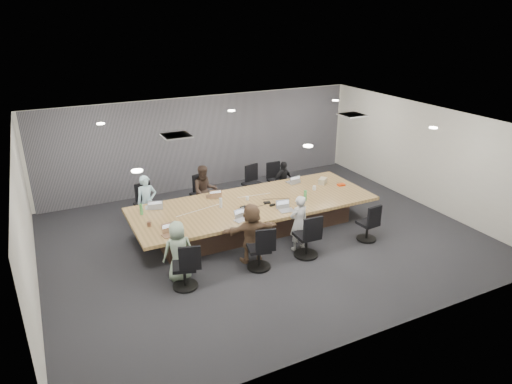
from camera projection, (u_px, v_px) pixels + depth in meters
name	position (u px, v px, depth m)	size (l,w,h in m)	color
floor	(263.00, 238.00, 11.07)	(10.00, 8.00, 0.00)	#28292E
ceiling	(264.00, 124.00, 10.03)	(10.00, 8.00, 0.00)	white
wall_back	(204.00, 142.00, 13.88)	(10.00, 2.80, 0.00)	beige
wall_front	(379.00, 264.00, 7.23)	(10.00, 2.80, 0.00)	beige
wall_left	(25.00, 226.00, 8.49)	(8.00, 2.80, 0.00)	beige
wall_right	(424.00, 155.00, 12.62)	(8.00, 2.80, 0.00)	beige
curtain	(205.00, 143.00, 13.81)	(9.80, 0.04, 2.80)	slate
conference_table	(254.00, 215.00, 11.34)	(6.00, 2.20, 0.74)	#432D23
chair_0	(145.00, 208.00, 11.80)	(0.52, 0.52, 0.77)	black
chair_1	(201.00, 197.00, 12.43)	(0.53, 0.53, 0.78)	black
chair_2	(253.00, 187.00, 13.07)	(0.57, 0.57, 0.84)	black
chair_3	(277.00, 183.00, 13.41)	(0.53, 0.53, 0.79)	black
chair_4	(184.00, 270.00, 8.95)	(0.53, 0.53, 0.79)	black
chair_5	(259.00, 252.00, 9.63)	(0.53, 0.53, 0.79)	black
chair_6	(307.00, 239.00, 10.11)	(0.57, 0.57, 0.85)	black
chair_7	(367.00, 226.00, 10.84)	(0.49, 0.49, 0.73)	black
person_0	(147.00, 202.00, 11.40)	(0.50, 0.33, 1.36)	#B0DCEC
laptop_0	(152.00, 207.00, 10.92)	(0.35, 0.24, 0.02)	#B2B2B7
person_1	(205.00, 191.00, 12.03)	(0.68, 0.53, 1.40)	#342821
laptop_1	(212.00, 196.00, 11.55)	(0.31, 0.21, 0.02)	#8C6647
person_3	(283.00, 181.00, 13.05)	(0.69, 0.29, 1.17)	black
laptop_3	(293.00, 182.00, 12.53)	(0.34, 0.23, 0.02)	#B2B2B7
person_4	(178.00, 251.00, 9.15)	(0.62, 0.41, 1.28)	#90AA90
laptop_4	(170.00, 235.00, 9.57)	(0.32, 0.22, 0.02)	#8C6647
person_5	(252.00, 233.00, 9.82)	(1.25, 0.40, 1.35)	brown
laptop_5	(241.00, 220.00, 10.25)	(0.29, 0.20, 0.02)	#B2B2B7
person_6	(299.00, 223.00, 10.31)	(0.48, 0.32, 1.32)	#B8B8B8
laptop_6	(287.00, 211.00, 10.74)	(0.34, 0.23, 0.02)	#B2B2B7
bottle_green_left	(141.00, 209.00, 10.50)	(0.07, 0.07, 0.26)	#469F50
bottle_green_right	(305.00, 196.00, 11.27)	(0.07, 0.07, 0.27)	#469F50
bottle_clear	(221.00, 203.00, 10.88)	(0.07, 0.07, 0.24)	silver
cup_white_far	(247.00, 198.00, 11.33)	(0.08, 0.08, 0.10)	white
cup_white_near	(314.00, 188.00, 11.97)	(0.09, 0.09, 0.11)	white
mug_brown	(149.00, 224.00, 9.96)	(0.08, 0.08, 0.10)	brown
mic_left	(243.00, 207.00, 10.91)	(0.15, 0.10, 0.03)	black
mic_right	(267.00, 203.00, 11.16)	(0.16, 0.11, 0.03)	black
stapler	(272.00, 205.00, 11.00)	(0.15, 0.04, 0.05)	black
canvas_bag	(323.00, 181.00, 12.40)	(0.28, 0.17, 0.15)	#BCB08F
snack_packet	(341.00, 185.00, 12.28)	(0.19, 0.13, 0.04)	red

